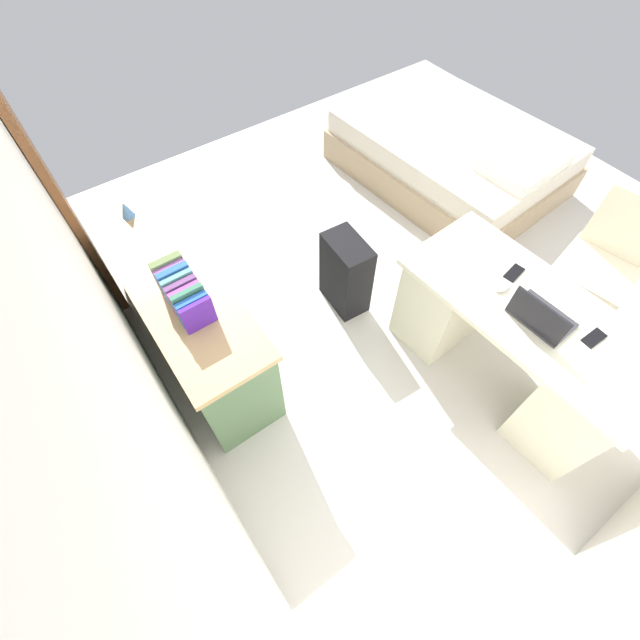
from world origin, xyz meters
TOP-DOWN VIEW (x-y plane):
  - ground_plane at (0.00, 0.00)m, footprint 5.06×5.06m
  - wall_back at (0.00, 2.03)m, footprint 4.01×0.10m
  - door_wooden at (1.46, 1.95)m, footprint 0.88×0.05m
  - desk at (-0.93, 0.14)m, footprint 1.47×0.74m
  - office_chair at (-0.89, -0.75)m, footprint 0.54×0.54m
  - credenza at (0.50, 1.65)m, footprint 1.80×0.48m
  - bed at (0.75, -1.10)m, footprint 1.99×1.53m
  - suitcase_black at (0.14, 0.57)m, footprint 0.38×0.25m
  - laptop at (-1.00, 0.21)m, footprint 0.32×0.24m
  - computer_mouse at (-0.74, 0.18)m, footprint 0.07×0.10m
  - cell_phone_near_laptop at (-1.24, 0.05)m, footprint 0.07×0.14m
  - cell_phone_by_mouse at (-0.70, 0.03)m, footprint 0.09×0.15m
  - book_row at (0.17, 1.65)m, footprint 0.35×0.17m
  - figurine_small at (1.01, 1.65)m, footprint 0.08×0.08m

SIDE VIEW (x-z plane):
  - ground_plane at x=0.00m, z-range 0.00..0.00m
  - bed at x=0.75m, z-range -0.05..0.53m
  - suitcase_black at x=0.14m, z-range 0.00..0.60m
  - credenza at x=0.50m, z-range 0.00..0.76m
  - desk at x=-0.93m, z-range 0.02..0.76m
  - office_chair at x=-0.89m, z-range -0.05..0.89m
  - cell_phone_near_laptop at x=-1.24m, z-range 0.74..0.75m
  - cell_phone_by_mouse at x=-0.70m, z-range 0.74..0.75m
  - computer_mouse at x=-0.74m, z-range 0.74..0.77m
  - laptop at x=-1.00m, z-range 0.69..0.89m
  - figurine_small at x=1.01m, z-range 0.75..0.86m
  - book_row at x=0.17m, z-range 0.75..0.97m
  - door_wooden at x=1.46m, z-range 0.00..2.04m
  - wall_back at x=0.00m, z-range 0.00..2.74m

